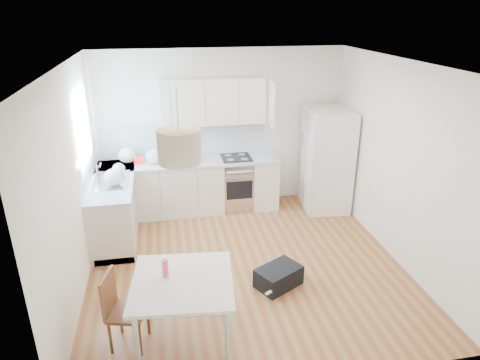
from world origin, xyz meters
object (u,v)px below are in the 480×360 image
(refrigerator, at_px, (327,160))
(gym_bag, at_px, (278,277))
(dining_table, at_px, (183,288))
(dining_chair, at_px, (128,311))

(refrigerator, xyz_separation_m, gym_bag, (-1.43, -2.12, -0.74))
(dining_table, distance_m, dining_chair, 0.64)
(gym_bag, bearing_deg, dining_chair, 172.19)
(refrigerator, bearing_deg, dining_chair, -133.69)
(dining_table, height_order, gym_bag, dining_table)
(refrigerator, bearing_deg, gym_bag, -118.71)
(dining_chair, xyz_separation_m, gym_bag, (1.80, 0.69, -0.30))
(dining_chair, bearing_deg, refrigerator, 56.17)
(dining_table, xyz_separation_m, dining_chair, (-0.57, 0.09, -0.27))
(dining_table, distance_m, gym_bag, 1.57)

